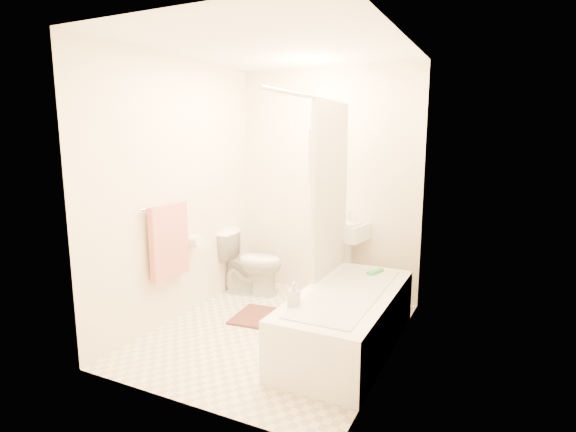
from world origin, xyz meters
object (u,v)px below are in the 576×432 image
at_px(bathtub, 347,319).
at_px(toilet, 251,262).
at_px(soap_bottle, 294,294).
at_px(sink, 343,258).
at_px(bath_mat, 270,318).

bearing_deg(bathtub, toilet, 150.64).
distance_m(toilet, soap_bottle, 1.66).
height_order(sink, bath_mat, sink).
distance_m(sink, soap_bottle, 1.50).
relative_size(toilet, sink, 0.78).
height_order(bath_mat, soap_bottle, soap_bottle).
height_order(bathtub, soap_bottle, soap_bottle).
relative_size(sink, bathtub, 0.54).
bearing_deg(sink, bathtub, -59.82).
bearing_deg(toilet, bath_mat, -145.87).
distance_m(bathtub, bath_mat, 0.87).
distance_m(sink, bathtub, 1.12).
height_order(toilet, sink, sink).
height_order(sink, bathtub, sink).
bearing_deg(bathtub, sink, 110.94).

